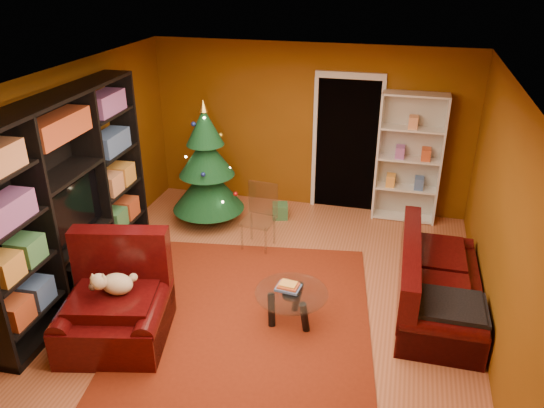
% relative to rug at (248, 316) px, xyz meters
% --- Properties ---
extents(floor, '(5.00, 5.50, 0.05)m').
position_rel_rug_xyz_m(floor, '(0.06, 0.45, -0.03)').
color(floor, '#A95937').
rests_on(floor, ground).
extents(ceiling, '(5.00, 5.50, 0.05)m').
position_rel_rug_xyz_m(ceiling, '(0.06, 0.45, 2.62)').
color(ceiling, silver).
rests_on(ceiling, wall_back).
extents(wall_back, '(5.00, 0.05, 2.60)m').
position_rel_rug_xyz_m(wall_back, '(0.06, 3.23, 1.29)').
color(wall_back, brown).
rests_on(wall_back, ground).
extents(wall_left, '(0.05, 5.50, 2.60)m').
position_rel_rug_xyz_m(wall_left, '(-2.46, 0.45, 1.29)').
color(wall_left, brown).
rests_on(wall_left, ground).
extents(wall_right, '(0.05, 5.50, 2.60)m').
position_rel_rug_xyz_m(wall_right, '(2.59, 0.45, 1.29)').
color(wall_right, brown).
rests_on(wall_right, ground).
extents(doorway, '(1.06, 0.60, 2.16)m').
position_rel_rug_xyz_m(doorway, '(0.66, 3.18, 1.04)').
color(doorway, black).
rests_on(doorway, floor).
extents(rug, '(3.17, 3.55, 0.02)m').
position_rel_rug_xyz_m(rug, '(0.00, 0.00, 0.00)').
color(rug, maroon).
rests_on(rug, floor).
extents(media_unit, '(0.60, 3.12, 2.38)m').
position_rel_rug_xyz_m(media_unit, '(-2.21, 0.09, 1.18)').
color(media_unit, black).
rests_on(media_unit, floor).
extents(christmas_tree, '(1.38, 1.38, 1.93)m').
position_rel_rug_xyz_m(christmas_tree, '(-1.27, 2.15, 0.93)').
color(christmas_tree, '#0D3B1D').
rests_on(christmas_tree, floor).
extents(gift_box_teal, '(0.31, 0.31, 0.27)m').
position_rel_rug_xyz_m(gift_box_teal, '(-1.61, 2.74, 0.13)').
color(gift_box_teal, teal).
rests_on(gift_box_teal, floor).
extents(gift_box_green, '(0.29, 0.29, 0.24)m').
position_rel_rug_xyz_m(gift_box_green, '(-0.24, 2.55, 0.11)').
color(gift_box_green, '#316F41').
rests_on(gift_box_green, floor).
extents(white_bookshelf, '(0.95, 0.35, 2.03)m').
position_rel_rug_xyz_m(white_bookshelf, '(1.63, 3.02, 0.98)').
color(white_bookshelf, white).
rests_on(white_bookshelf, floor).
extents(armchair, '(1.38, 1.38, 0.90)m').
position_rel_rug_xyz_m(armchair, '(-1.24, -0.71, 0.44)').
color(armchair, black).
rests_on(armchair, rug).
extents(dog, '(0.46, 0.38, 0.29)m').
position_rel_rug_xyz_m(dog, '(-1.21, -0.65, 0.66)').
color(dog, beige).
rests_on(dog, armchair).
extents(sofa, '(0.89, 1.98, 0.85)m').
position_rel_rug_xyz_m(sofa, '(2.08, 0.70, 0.42)').
color(sofa, black).
rests_on(sofa, rug).
extents(coffee_table, '(0.90, 0.90, 0.51)m').
position_rel_rug_xyz_m(coffee_table, '(0.49, 0.02, 0.20)').
color(coffee_table, gray).
rests_on(coffee_table, rug).
extents(acrylic_chair, '(0.47, 0.51, 0.83)m').
position_rel_rug_xyz_m(acrylic_chair, '(-0.32, 1.57, 0.41)').
color(acrylic_chair, '#66605B').
rests_on(acrylic_chair, rug).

